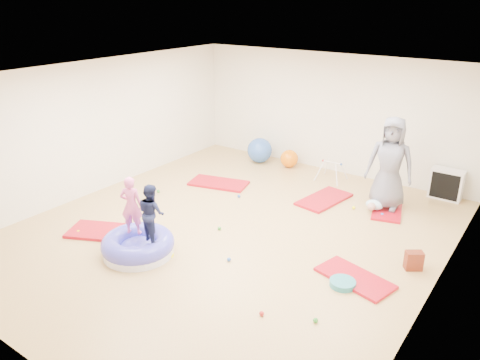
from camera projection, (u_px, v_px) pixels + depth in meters
The scene contains 19 objects.
room at pixel (230, 158), 8.03m from camera, with size 7.01×8.01×2.81m.
gym_mat_front_left at pixel (106, 232), 8.45m from camera, with size 1.33×0.67×0.06m, color red.
gym_mat_mid_left at pixel (219, 183), 10.62m from camera, with size 1.29×0.64×0.05m, color red.
gym_mat_center_back at pixel (324, 199), 9.79m from camera, with size 1.26×0.63×0.05m, color red.
gym_mat_right at pixel (355, 278), 7.08m from camera, with size 1.15×0.57×0.05m, color red.
gym_mat_rear_right at pixel (387, 210), 9.32m from camera, with size 1.09×0.54×0.05m, color red.
inflatable_cushion at pixel (138, 246), 7.74m from camera, with size 1.21×1.21×0.38m.
child_pink at pixel (131, 203), 7.64m from camera, with size 0.37×0.24×1.01m, color pink.
child_navy at pixel (151, 210), 7.43m from camera, with size 0.47×0.37×0.97m, color #161C40.
adult_caregiver at pixel (390, 163), 9.08m from camera, with size 0.90×0.59×1.85m, color slate.
infant at pixel (374, 205), 9.23m from camera, with size 0.34×0.35×0.20m.
ball_pit_balls at pixel (239, 235), 8.34m from camera, with size 4.84×3.98×0.07m.
exercise_ball_blue at pixel (260, 150), 11.93m from camera, with size 0.63×0.63×0.63m, color #2C56AC.
exercise_ball_orange at pixel (289, 159), 11.62m from camera, with size 0.44×0.44×0.44m, color orange.
infant_play_gym at pixel (332, 168), 10.72m from camera, with size 0.61×0.57×0.46m.
cube_shelf at pixel (446, 184), 9.78m from camera, with size 0.65×0.32×0.65m.
balance_disc at pixel (343, 283), 6.91m from camera, with size 0.39×0.39×0.09m, color teal.
backpack at pixel (414, 261), 7.30m from camera, with size 0.26×0.16×0.30m, color #A82E0E.
yellow_toy at pixel (167, 255), 7.72m from camera, with size 0.22×0.22×0.03m, color #FBFF00.
Camera 1 is at (4.55, -6.09, 4.02)m, focal length 35.00 mm.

